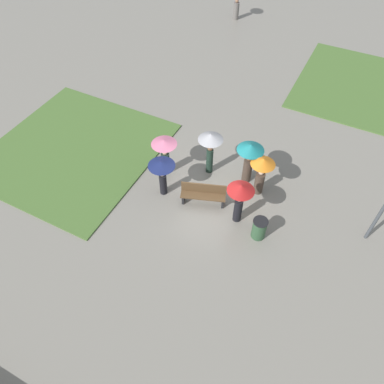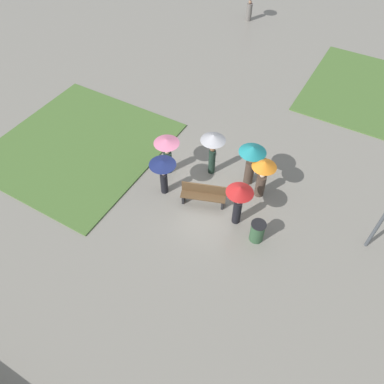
{
  "view_description": "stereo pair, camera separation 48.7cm",
  "coord_description": "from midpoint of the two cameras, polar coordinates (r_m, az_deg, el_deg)",
  "views": [
    {
      "loc": [
        4.0,
        -9.28,
        11.39
      ],
      "look_at": [
        -0.18,
        -1.05,
        0.7
      ],
      "focal_mm": 35.0,
      "sensor_mm": 36.0,
      "label": 1
    },
    {
      "loc": [
        4.43,
        -9.05,
        11.39
      ],
      "look_at": [
        -0.18,
        -1.05,
        0.7
      ],
      "focal_mm": 35.0,
      "sensor_mm": 36.0,
      "label": 2
    }
  ],
  "objects": [
    {
      "name": "crowd_person_red",
      "position": [
        13.18,
        6.3,
        -0.45
      ],
      "size": [
        0.98,
        0.98,
        1.91
      ],
      "rotation": [
        0.0,
        0.0,
        4.11
      ],
      "color": "black",
      "rests_on": "ground_plane"
    },
    {
      "name": "crowd_person_grey",
      "position": [
        14.79,
        1.88,
        7.35
      ],
      "size": [
        1.0,
        1.0,
        2.02
      ],
      "rotation": [
        0.0,
        0.0,
        3.73
      ],
      "color": "#1E3328",
      "rests_on": "ground_plane"
    },
    {
      "name": "crowd_person_orange",
      "position": [
        14.37,
        9.62,
        3.31
      ],
      "size": [
        0.94,
        0.94,
        1.81
      ],
      "rotation": [
        0.0,
        0.0,
        2.23
      ],
      "color": "#47382D",
      "rests_on": "ground_plane"
    },
    {
      "name": "ground_plane",
      "position": [
        15.22,
        1.49,
        0.69
      ],
      "size": [
        90.0,
        90.0,
        0.0
      ],
      "primitive_type": "plane",
      "color": "gray"
    },
    {
      "name": "park_bench",
      "position": [
        14.38,
        0.77,
        -0.27
      ],
      "size": [
        1.78,
        0.98,
        0.9
      ],
      "rotation": [
        0.0,
        0.0,
        0.34
      ],
      "color": "brown",
      "rests_on": "ground_plane"
    },
    {
      "name": "crowd_person_pink",
      "position": [
        15.02,
        -5.13,
        6.34
      ],
      "size": [
        1.03,
        1.03,
        1.75
      ],
      "rotation": [
        0.0,
        0.0,
        0.33
      ],
      "color": "#1E3328",
      "rests_on": "ground_plane"
    },
    {
      "name": "crowd_person_teal",
      "position": [
        14.68,
        7.82,
        5.49
      ],
      "size": [
        1.07,
        1.07,
        1.91
      ],
      "rotation": [
        0.0,
        0.0,
        2.89
      ],
      "color": "#47382D",
      "rests_on": "ground_plane"
    },
    {
      "name": "lawn_patch_far",
      "position": [
        22.39,
        23.99,
        14.39
      ],
      "size": [
        6.6,
        7.14,
        0.06
      ],
      "color": "#4C7033",
      "rests_on": "ground_plane"
    },
    {
      "name": "trash_bin",
      "position": [
        13.58,
        9.19,
        -5.53
      ],
      "size": [
        0.55,
        0.55,
        0.88
      ],
      "color": "#335638",
      "rests_on": "ground_plane"
    },
    {
      "name": "lawn_patch_near",
      "position": [
        17.62,
        -18.27,
        6.13
      ],
      "size": [
        6.94,
        7.28,
        0.06
      ],
      "color": "#4C7033",
      "rests_on": "ground_plane"
    },
    {
      "name": "crowd_person_navy",
      "position": [
        14.16,
        -5.58,
        3.35
      ],
      "size": [
        1.04,
        1.04,
        1.71
      ],
      "rotation": [
        0.0,
        0.0,
        6.17
      ],
      "color": "black",
      "rests_on": "ground_plane"
    }
  ]
}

